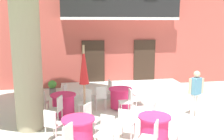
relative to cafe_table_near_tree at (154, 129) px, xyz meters
The scene contains 26 objects.
ground_plane 1.60m from the cafe_table_near_tree, 62.59° to the left, with size 120.00×120.00×0.00m, color beige.
building_facade 9.02m from the cafe_table_near_tree, 87.95° to the left, with size 13.00×5.09×7.50m.
entrance_step_platform 5.21m from the cafe_table_near_tree, 86.71° to the left, with size 5.77×2.36×0.25m, color silver.
cafe_table_near_tree is the anchor object (origin of this frame).
cafe_chair_near_tree_0 0.77m from the cafe_table_near_tree, 34.30° to the right, with size 0.56×0.56×0.91m.
cafe_chair_near_tree_1 0.77m from the cafe_table_near_tree, 63.54° to the left, with size 0.55×0.55×0.91m.
cafe_chair_near_tree_2 0.77m from the cafe_table_near_tree, 156.70° to the left, with size 0.54×0.54×0.91m.
cafe_chair_near_tree_3 0.77m from the cafe_table_near_tree, 113.79° to the right, with size 0.55×0.55×0.91m.
cafe_table_middle 3.45m from the cafe_table_near_tree, 134.15° to the left, with size 0.86×0.86×0.76m.
cafe_chair_middle_0 2.88m from the cafe_table_near_tree, 125.11° to the left, with size 0.49×0.49×0.91m.
cafe_chair_middle_1 3.92m from the cafe_table_near_tree, 125.02° to the left, with size 0.50×0.50×0.91m.
cafe_chair_middle_2 4.06m from the cafe_table_near_tree, 140.89° to the left, with size 0.48×0.48×0.91m.
cafe_chair_middle_3 3.12m from the cafe_table_near_tree, 146.02° to the left, with size 0.51×0.51×0.91m.
cafe_table_front 2.96m from the cafe_table_near_tree, 96.27° to the left, with size 0.86×0.86×0.76m.
cafe_chair_front_0 3.03m from the cafe_table_near_tree, 110.67° to the left, with size 0.41×0.41×0.91m.
cafe_chair_front_1 2.21m from the cafe_table_near_tree, 96.03° to the left, with size 0.41×0.41×0.91m.
cafe_chair_front_2 3.15m from the cafe_table_near_tree, 82.53° to the left, with size 0.45×0.45×0.91m.
cafe_chair_front_3 3.71m from the cafe_table_near_tree, 97.68° to the left, with size 0.45×0.45×0.91m.
cafe_table_far_side 1.98m from the cafe_table_near_tree, behind, with size 0.86×0.86×0.76m.
cafe_chair_far_side_0 1.34m from the cafe_table_near_tree, behind, with size 0.56×0.56×0.91m.
cafe_chair_far_side_1 1.80m from the cafe_table_near_tree, 153.03° to the left, with size 0.56×0.56×0.91m.
cafe_chair_far_side_2 2.69m from the cafe_table_near_tree, 168.90° to the left, with size 0.56×0.56×0.91m.
cafe_chair_far_side_3 2.38m from the cafe_table_near_tree, 167.63° to the right, with size 0.55×0.55×0.91m.
cafe_umbrella 2.41m from the cafe_table_near_tree, 149.39° to the left, with size 0.44×0.44×2.55m.
ground_planter_left 5.95m from the cafe_table_near_tree, 119.57° to the left, with size 0.38×0.38×0.66m.
pedestrian_near_entrance 2.59m from the cafe_table_near_tree, 39.06° to the left, with size 0.53×0.35×1.60m.
Camera 1 is at (-2.85, -7.43, 3.17)m, focal length 40.99 mm.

